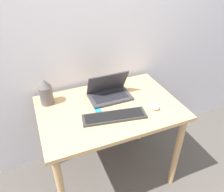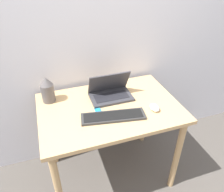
# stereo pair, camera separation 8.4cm
# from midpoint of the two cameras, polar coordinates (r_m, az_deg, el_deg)

# --- Properties ---
(wall_back) EXTENTS (6.00, 0.05, 2.50)m
(wall_back) POSITION_cam_midpoint_polar(r_m,az_deg,el_deg) (1.81, -7.36, 17.05)
(wall_back) COLOR silver
(wall_back) RESTS_ON ground_plane
(desk) EXTENTS (1.06, 0.71, 0.78)m
(desk) POSITION_cam_midpoint_polar(r_m,az_deg,el_deg) (1.72, -2.05, -5.75)
(desk) COLOR tan
(desk) RESTS_ON ground_plane
(laptop) EXTENTS (0.33, 0.21, 0.21)m
(laptop) POSITION_cam_midpoint_polar(r_m,az_deg,el_deg) (1.74, -2.16, 1.09)
(laptop) COLOR #333338
(laptop) RESTS_ON desk
(keyboard) EXTENTS (0.47, 0.20, 0.02)m
(keyboard) POSITION_cam_midpoint_polar(r_m,az_deg,el_deg) (1.54, -0.94, -5.37)
(keyboard) COLOR #2D2D2D
(keyboard) RESTS_ON desk
(mouse) EXTENTS (0.06, 0.09, 0.04)m
(mouse) POSITION_cam_midpoint_polar(r_m,az_deg,el_deg) (1.65, 9.57, -2.60)
(mouse) COLOR white
(mouse) RESTS_ON desk
(vase) EXTENTS (0.10, 0.10, 0.21)m
(vase) POSITION_cam_midpoint_polar(r_m,az_deg,el_deg) (1.72, -18.27, 0.98)
(vase) COLOR #514C4C
(vase) RESTS_ON desk
(mp3_player) EXTENTS (0.04, 0.06, 0.01)m
(mp3_player) POSITION_cam_midpoint_polar(r_m,az_deg,el_deg) (1.60, -5.01, -4.13)
(mp3_player) COLOR #1E7FB7
(mp3_player) RESTS_ON desk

